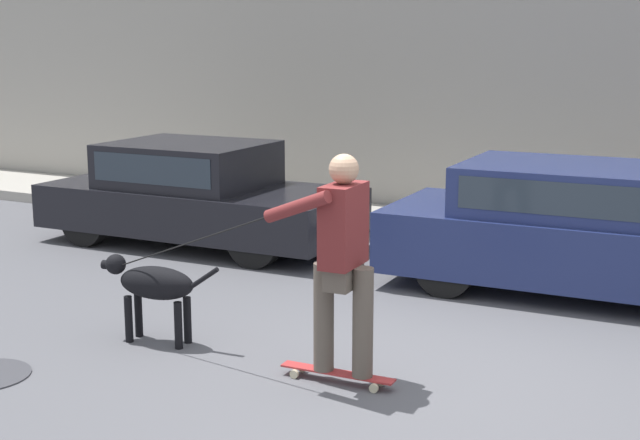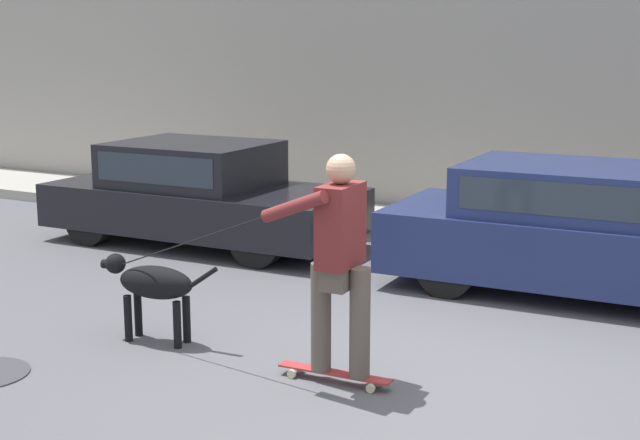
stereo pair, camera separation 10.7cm
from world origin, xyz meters
The scene contains 7 objects.
ground_plane centered at (0.00, 0.00, 0.00)m, with size 36.00×36.00×0.00m, color #545459.
back_wall centered at (0.00, 6.29, 2.20)m, with size 32.00×0.30×4.40m.
sidewalk_curb centered at (0.00, 5.21, 0.08)m, with size 30.00×1.81×0.16m.
parked_car_0 centered at (-4.24, 3.22, 0.63)m, with size 4.12×1.88×1.32m.
parked_car_1 centered at (0.72, 3.22, 0.66)m, with size 4.29×1.94×1.35m.
dog centered at (-2.30, -0.15, 0.52)m, with size 1.15×0.38×0.77m.
skateboarder centered at (-0.42, -0.23, 1.02)m, with size 2.70×0.66×1.80m.
Camera 1 is at (2.50, -6.11, 2.64)m, focal length 50.00 mm.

